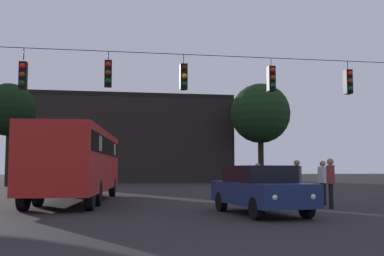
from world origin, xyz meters
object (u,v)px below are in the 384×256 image
at_px(pedestrian_crossing_right, 331,180).
at_px(pedestrian_near_bus, 297,179).
at_px(city_bus, 78,158).
at_px(tree_behind_building, 9,110).
at_px(tree_right_far, 260,114).
at_px(pedestrian_crossing_left, 323,180).
at_px(pedestrian_crossing_center, 258,179).
at_px(car_near_right, 260,189).

distance_m(pedestrian_crossing_right, pedestrian_near_bus, 1.92).
bearing_deg(city_bus, tree_behind_building, 109.96).
xyz_separation_m(pedestrian_near_bus, tree_right_far, (7.26, 26.82, 5.81)).
bearing_deg(tree_behind_building, city_bus, -70.04).
xyz_separation_m(pedestrian_crossing_left, tree_behind_building, (-16.36, 21.94, 5.10)).
relative_size(pedestrian_crossing_center, pedestrian_crossing_right, 0.93).
bearing_deg(pedestrian_crossing_right, tree_behind_building, 123.92).
relative_size(pedestrian_crossing_center, tree_right_far, 0.17).
bearing_deg(pedestrian_crossing_center, tree_behind_building, 127.40).
xyz_separation_m(car_near_right, pedestrian_near_bus, (2.61, 3.38, 0.21)).
distance_m(pedestrian_crossing_center, tree_behind_building, 24.59).
height_order(city_bus, pedestrian_crossing_right, city_bus).
relative_size(city_bus, pedestrian_crossing_center, 6.74).
relative_size(car_near_right, pedestrian_crossing_center, 2.70).
relative_size(city_bus, pedestrian_near_bus, 6.33).
distance_m(city_bus, pedestrian_crossing_right, 10.47).
relative_size(pedestrian_crossing_left, pedestrian_crossing_right, 0.97).
bearing_deg(tree_behind_building, pedestrian_crossing_left, -53.30).
xyz_separation_m(pedestrian_crossing_center, pedestrian_crossing_right, (1.26, -4.50, 0.08)).
distance_m(pedestrian_crossing_left, pedestrian_crossing_right, 1.73).
height_order(city_bus, pedestrian_crossing_left, city_bus).
bearing_deg(pedestrian_crossing_center, pedestrian_crossing_right, -74.29).
bearing_deg(tree_right_far, car_near_right, -108.09).
relative_size(pedestrian_crossing_left, tree_behind_building, 0.21).
distance_m(city_bus, car_near_right, 8.98).
bearing_deg(tree_behind_building, tree_right_far, 12.66).
bearing_deg(city_bus, car_near_right, -47.51).
relative_size(pedestrian_crossing_left, pedestrian_near_bus, 0.98).
relative_size(pedestrian_crossing_left, pedestrian_crossing_center, 1.04).
distance_m(pedestrian_crossing_center, pedestrian_near_bus, 2.75).
height_order(pedestrian_crossing_left, pedestrian_crossing_center, pedestrian_crossing_left).
relative_size(car_near_right, pedestrian_crossing_right, 2.51).
bearing_deg(city_bus, pedestrian_crossing_right, -28.95).
relative_size(tree_behind_building, tree_right_far, 0.84).
relative_size(car_near_right, tree_behind_building, 0.54).
distance_m(car_near_right, pedestrian_crossing_left, 4.81).
xyz_separation_m(car_near_right, pedestrian_crossing_left, (3.60, 3.18, 0.19)).
bearing_deg(tree_right_far, city_bus, -123.92).
bearing_deg(pedestrian_near_bus, tree_behind_building, 125.25).
height_order(pedestrian_crossing_center, tree_right_far, tree_right_far).
height_order(pedestrian_crossing_center, pedestrian_crossing_right, pedestrian_crossing_right).
bearing_deg(city_bus, pedestrian_crossing_left, -19.44).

